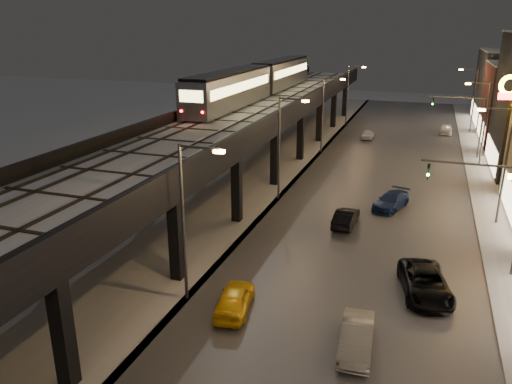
% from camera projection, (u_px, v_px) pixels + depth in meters
% --- Properties ---
extents(road_surface, '(17.00, 120.00, 0.06)m').
position_uv_depth(road_surface, '(377.00, 195.00, 45.37)').
color(road_surface, '#46474D').
rests_on(road_surface, ground).
extents(sidewalk_right, '(4.00, 120.00, 0.14)m').
position_uv_depth(sidewalk_right, '(497.00, 207.00, 42.26)').
color(sidewalk_right, '#9FA1A8').
rests_on(sidewalk_right, ground).
extents(under_viaduct_pavement, '(11.00, 120.00, 0.06)m').
position_uv_depth(under_viaduct_pavement, '(239.00, 180.00, 49.56)').
color(under_viaduct_pavement, '#9FA1A8').
rests_on(under_viaduct_pavement, ground).
extents(elevated_viaduct, '(9.00, 100.00, 6.30)m').
position_uv_depth(elevated_viaduct, '(226.00, 131.00, 44.94)').
color(elevated_viaduct, black).
rests_on(elevated_viaduct, ground).
extents(viaduct_trackbed, '(8.40, 100.00, 0.32)m').
position_uv_depth(viaduct_trackbed, '(226.00, 122.00, 44.81)').
color(viaduct_trackbed, '#B2B7C1').
rests_on(viaduct_trackbed, elevated_viaduct).
extents(viaduct_parapet_streetside, '(0.30, 100.00, 1.10)m').
position_uv_depth(viaduct_parapet_streetside, '(272.00, 120.00, 43.34)').
color(viaduct_parapet_streetside, black).
rests_on(viaduct_parapet_streetside, elevated_viaduct).
extents(viaduct_parapet_far, '(0.30, 100.00, 1.10)m').
position_uv_depth(viaduct_parapet_far, '(182.00, 114.00, 46.04)').
color(viaduct_parapet_far, black).
rests_on(viaduct_parapet_far, elevated_viaduct).
extents(streetlight_left_1, '(2.57, 0.28, 9.00)m').
position_uv_depth(streetlight_left_1, '(187.00, 214.00, 26.47)').
color(streetlight_left_1, '#38383A').
rests_on(streetlight_left_1, ground).
extents(streetlight_left_2, '(2.57, 0.28, 9.00)m').
position_uv_depth(streetlight_left_2, '(282.00, 142.00, 42.58)').
color(streetlight_left_2, '#38383A').
rests_on(streetlight_left_2, ground).
extents(streetlight_right_2, '(2.56, 0.28, 9.00)m').
position_uv_depth(streetlight_right_2, '(502.00, 159.00, 37.26)').
color(streetlight_right_2, '#38383A').
rests_on(streetlight_right_2, ground).
extents(streetlight_left_3, '(2.57, 0.28, 9.00)m').
position_uv_depth(streetlight_left_3, '(325.00, 109.00, 58.70)').
color(streetlight_left_3, '#38383A').
rests_on(streetlight_left_3, ground).
extents(streetlight_right_3, '(2.56, 0.28, 9.00)m').
position_uv_depth(streetlight_right_3, '(483.00, 118.00, 53.38)').
color(streetlight_right_3, '#38383A').
rests_on(streetlight_right_3, ground).
extents(streetlight_left_4, '(2.57, 0.28, 9.00)m').
position_uv_depth(streetlight_left_4, '(349.00, 91.00, 74.81)').
color(streetlight_left_4, '#38383A').
rests_on(streetlight_left_4, ground).
extents(streetlight_right_4, '(2.56, 0.28, 9.00)m').
position_uv_depth(streetlight_right_4, '(472.00, 96.00, 69.50)').
color(streetlight_right_4, '#38383A').
rests_on(streetlight_right_4, ground).
extents(traffic_light_rig_a, '(6.10, 0.34, 7.00)m').
position_uv_depth(traffic_light_rig_a, '(502.00, 206.00, 29.72)').
color(traffic_light_rig_a, '#38383A').
rests_on(traffic_light_rig_a, ground).
extents(traffic_light_rig_b, '(6.10, 0.34, 7.00)m').
position_uv_depth(traffic_light_rig_b, '(471.00, 119.00, 56.58)').
color(traffic_light_rig_b, '#38383A').
rests_on(traffic_light_rig_b, ground).
extents(subway_train, '(3.04, 37.18, 3.64)m').
position_uv_depth(subway_train, '(259.00, 80.00, 59.96)').
color(subway_train, gray).
rests_on(subway_train, viaduct_trackbed).
extents(car_taxi, '(2.31, 4.39, 1.42)m').
position_uv_depth(car_taxi, '(235.00, 300.00, 26.82)').
color(car_taxi, '#E9B312').
rests_on(car_taxi, ground).
extents(car_near_white, '(1.61, 4.12, 1.34)m').
position_uv_depth(car_near_white, '(346.00, 218.00, 38.18)').
color(car_near_white, black).
rests_on(car_near_white, ground).
extents(car_far_white, '(1.54, 3.70, 1.25)m').
position_uv_depth(car_far_white, '(368.00, 134.00, 67.30)').
color(car_far_white, silver).
rests_on(car_far_white, ground).
extents(car_onc_silver, '(1.76, 4.32, 1.39)m').
position_uv_depth(car_onc_silver, '(356.00, 338.00, 23.53)').
color(car_onc_silver, gray).
rests_on(car_onc_silver, ground).
extents(car_onc_dark, '(3.55, 5.81, 1.51)m').
position_uv_depth(car_onc_dark, '(425.00, 284.00, 28.37)').
color(car_onc_dark, black).
rests_on(car_onc_dark, ground).
extents(car_onc_white, '(3.17, 4.93, 1.33)m').
position_uv_depth(car_onc_white, '(391.00, 201.00, 41.81)').
color(car_onc_white, '#14234F').
rests_on(car_onc_white, ground).
extents(car_onc_red, '(1.70, 4.07, 1.38)m').
position_uv_depth(car_onc_red, '(446.00, 129.00, 70.27)').
color(car_onc_red, white).
rests_on(car_onc_red, ground).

